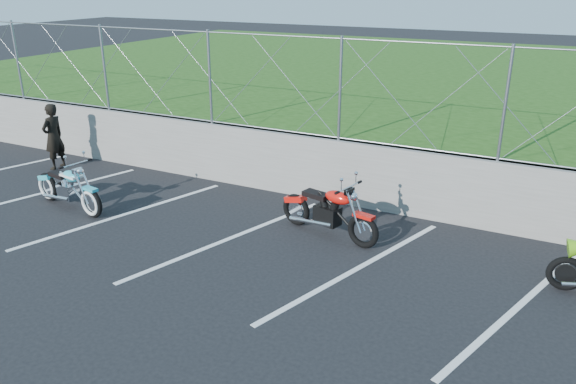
% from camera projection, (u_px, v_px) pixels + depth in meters
% --- Properties ---
extents(ground, '(90.00, 90.00, 0.00)m').
position_uv_depth(ground, '(197.00, 262.00, 9.07)').
color(ground, black).
rests_on(ground, ground).
extents(retaining_wall, '(30.00, 0.22, 1.30)m').
position_uv_depth(retaining_wall, '(293.00, 164.00, 11.76)').
color(retaining_wall, slate).
rests_on(retaining_wall, ground).
extents(grass_field, '(30.00, 20.00, 1.30)m').
position_uv_depth(grass_field, '(417.00, 87.00, 20.08)').
color(grass_field, '#224713').
rests_on(grass_field, ground).
extents(chain_link_fence, '(28.00, 0.03, 2.00)m').
position_uv_depth(chain_link_fence, '(293.00, 85.00, 11.17)').
color(chain_link_fence, gray).
rests_on(chain_link_fence, retaining_wall).
extents(parking_lines, '(18.29, 4.31, 0.01)m').
position_uv_depth(parking_lines, '(291.00, 252.00, 9.40)').
color(parking_lines, silver).
rests_on(parking_lines, ground).
extents(cruiser_turquoise, '(2.05, 0.65, 1.02)m').
position_uv_depth(cruiser_turquoise, '(69.00, 189.00, 11.03)').
color(cruiser_turquoise, black).
rests_on(cruiser_turquoise, ground).
extents(naked_orange, '(2.04, 0.73, 1.03)m').
position_uv_depth(naked_orange, '(330.00, 213.00, 9.85)').
color(naked_orange, black).
rests_on(naked_orange, ground).
extents(person_standing, '(0.39, 0.58, 1.57)m').
position_uv_depth(person_standing, '(53.00, 137.00, 13.27)').
color(person_standing, black).
rests_on(person_standing, ground).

